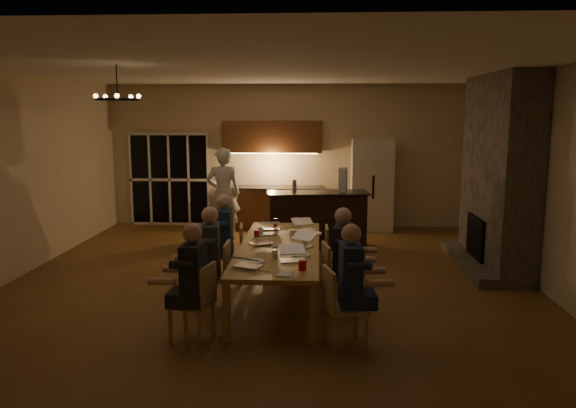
{
  "coord_description": "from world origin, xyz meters",
  "views": [
    {
      "loc": [
        0.74,
        -8.18,
        2.58
      ],
      "look_at": [
        0.27,
        0.3,
        1.19
      ],
      "focal_mm": 35.0,
      "sensor_mm": 36.0,
      "label": 1
    }
  ],
  "objects_px": {
    "person_left_mid": "(211,259)",
    "laptop_a": "(248,257)",
    "bar_island": "(317,220)",
    "chandelier": "(118,99)",
    "chair_left_near": "(191,302)",
    "person_left_far": "(224,240)",
    "chair_left_mid": "(212,275)",
    "standing_person": "(223,194)",
    "can_silver": "(275,254)",
    "plate_left": "(254,261)",
    "laptop_c": "(261,236)",
    "can_right": "(305,237)",
    "laptop_f": "(304,223)",
    "redcup_far": "(296,221)",
    "laptop_d": "(300,239)",
    "bar_blender": "(343,180)",
    "plate_far": "(313,233)",
    "chair_left_far": "(228,254)",
    "dining_table": "(280,272)",
    "mug_mid": "(292,233)",
    "person_left_near": "(194,284)",
    "chair_right_near": "(346,307)",
    "mug_front": "(274,249)",
    "chair_right_mid": "(341,277)",
    "mug_back": "(261,231)",
    "redcup_near": "(302,265)",
    "person_right_mid": "(343,260)",
    "refrigerator": "(372,185)",
    "redcup_mid": "(257,234)",
    "chair_right_far": "(340,256)",
    "person_right_near": "(350,285)",
    "laptop_e": "(269,222)",
    "can_cola": "(275,222)",
    "bar_bottle": "(294,186)",
    "plate_near": "(301,255)"
  },
  "relations": [
    {
      "from": "laptop_f",
      "to": "plate_left",
      "type": "distance_m",
      "value": 2.01
    },
    {
      "from": "plate_left",
      "to": "can_right",
      "type": "bearing_deg",
      "value": 62.53
    },
    {
      "from": "laptop_a",
      "to": "can_silver",
      "type": "bearing_deg",
      "value": -107.57
    },
    {
      "from": "laptop_e",
      "to": "dining_table",
      "type": "bearing_deg",
      "value": 96.44
    },
    {
      "from": "mug_mid",
      "to": "person_left_mid",
      "type": "bearing_deg",
      "value": -132.05
    },
    {
      "from": "chair_left_mid",
      "to": "bar_bottle",
      "type": "height_order",
      "value": "bar_bottle"
    },
    {
      "from": "chair_left_near",
      "to": "person_left_far",
      "type": "distance_m",
      "value": 2.14
    },
    {
      "from": "chair_left_mid",
      "to": "can_cola",
      "type": "xyz_separation_m",
      "value": [
        0.69,
        1.85,
        0.37
      ]
    },
    {
      "from": "laptop_d",
      "to": "bar_blender",
      "type": "xyz_separation_m",
      "value": [
        0.7,
        3.1,
        0.45
      ]
    },
    {
      "from": "chair_left_near",
      "to": "redcup_far",
      "type": "bearing_deg",
      "value": 174.18
    },
    {
      "from": "mug_front",
      "to": "chair_right_mid",
      "type": "bearing_deg",
      "value": -3.6
    },
    {
      "from": "person_right_mid",
      "to": "standing_person",
      "type": "height_order",
      "value": "standing_person"
    },
    {
      "from": "chair_left_mid",
      "to": "standing_person",
      "type": "xyz_separation_m",
      "value": [
        -0.54,
        4.1,
        0.5
      ]
    },
    {
      "from": "chair_left_far",
      "to": "can_silver",
      "type": "distance_m",
      "value": 1.66
    },
    {
      "from": "bar_island",
      "to": "chandelier",
      "type": "height_order",
      "value": "chandelier"
    },
    {
      "from": "laptop_c",
      "to": "can_right",
      "type": "bearing_deg",
      "value": 167.23
    },
    {
      "from": "chair_right_near",
      "to": "mug_front",
      "type": "bearing_deg",
      "value": 21.69
    },
    {
      "from": "chair_right_near",
      "to": "refrigerator",
      "type": "bearing_deg",
      "value": -22.73
    },
    {
      "from": "chair_left_mid",
      "to": "can_silver",
      "type": "bearing_deg",
      "value": 73.14
    },
    {
      "from": "person_right_near",
      "to": "plate_near",
      "type": "distance_m",
      "value": 1.17
    },
    {
      "from": "laptop_a",
      "to": "mug_mid",
      "type": "height_order",
      "value": "laptop_a"
    },
    {
      "from": "standing_person",
      "to": "laptop_c",
      "type": "height_order",
      "value": "standing_person"
    },
    {
      "from": "laptop_d",
      "to": "plate_far",
      "type": "xyz_separation_m",
      "value": [
        0.17,
        0.83,
        -0.1
      ]
    },
    {
      "from": "mug_mid",
      "to": "can_right",
      "type": "height_order",
      "value": "can_right"
    },
    {
      "from": "laptop_a",
      "to": "redcup_near",
      "type": "relative_size",
      "value": 2.67
    },
    {
      "from": "laptop_a",
      "to": "chair_right_mid",
      "type": "bearing_deg",
      "value": -129.6
    },
    {
      "from": "dining_table",
      "to": "plate_left",
      "type": "bearing_deg",
      "value": -106.13
    },
    {
      "from": "chair_right_near",
      "to": "can_right",
      "type": "relative_size",
      "value": 7.42
    },
    {
      "from": "mug_mid",
      "to": "plate_far",
      "type": "relative_size",
      "value": 0.37
    },
    {
      "from": "redcup_near",
      "to": "plate_left",
      "type": "relative_size",
      "value": 0.44
    },
    {
      "from": "person_left_mid",
      "to": "laptop_a",
      "type": "distance_m",
      "value": 0.82
    },
    {
      "from": "person_left_mid",
      "to": "laptop_d",
      "type": "bearing_deg",
      "value": 105.26
    },
    {
      "from": "person_left_mid",
      "to": "person_right_mid",
      "type": "distance_m",
      "value": 1.72
    },
    {
      "from": "chair_right_near",
      "to": "person_left_near",
      "type": "xyz_separation_m",
      "value": [
        -1.7,
        -0.03,
        0.24
      ]
    },
    {
      "from": "refrigerator",
      "to": "redcup_mid",
      "type": "relative_size",
      "value": 16.67
    },
    {
      "from": "person_left_near",
      "to": "mug_mid",
      "type": "height_order",
      "value": "person_left_near"
    },
    {
      "from": "redcup_mid",
      "to": "plate_left",
      "type": "distance_m",
      "value": 1.33
    },
    {
      "from": "chair_left_mid",
      "to": "plate_left",
      "type": "distance_m",
      "value": 0.79
    },
    {
      "from": "can_silver",
      "to": "plate_far",
      "type": "distance_m",
      "value": 1.58
    },
    {
      "from": "plate_far",
      "to": "person_left_far",
      "type": "bearing_deg",
      "value": -171.18
    },
    {
      "from": "redcup_far",
      "to": "chandelier",
      "type": "bearing_deg",
      "value": -144.26
    },
    {
      "from": "chandelier",
      "to": "plate_left",
      "type": "bearing_deg",
      "value": -20.27
    },
    {
      "from": "person_left_near",
      "to": "laptop_e",
      "type": "relative_size",
      "value": 4.31
    },
    {
      "from": "bar_island",
      "to": "mug_mid",
      "type": "relative_size",
      "value": 19.23
    },
    {
      "from": "chair_left_near",
      "to": "laptop_d",
      "type": "distance_m",
      "value": 1.95
    },
    {
      "from": "chair_left_near",
      "to": "laptop_f",
      "type": "distance_m",
      "value": 2.88
    },
    {
      "from": "person_right_near",
      "to": "chandelier",
      "type": "height_order",
      "value": "chandelier"
    },
    {
      "from": "refrigerator",
      "to": "redcup_mid",
      "type": "height_order",
      "value": "refrigerator"
    },
    {
      "from": "chair_right_far",
      "to": "redcup_mid",
      "type": "xyz_separation_m",
      "value": [
        -1.23,
        -0.21,
        0.37
      ]
    },
    {
      "from": "chair_right_near",
      "to": "mug_back",
      "type": "relative_size",
      "value": 8.9
    }
  ]
}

